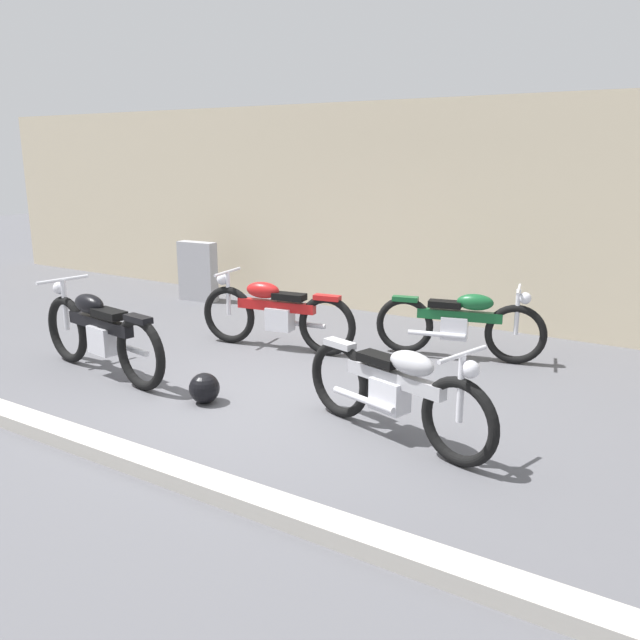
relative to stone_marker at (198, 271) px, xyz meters
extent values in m
plane|color=#56565B|center=(3.48, -2.88, -0.48)|extent=(40.00, 40.00, 0.00)
cube|color=beige|center=(3.48, 0.95, 1.05)|extent=(18.00, 0.30, 3.04)
cube|color=#B7B2A8|center=(3.48, -4.65, -0.42)|extent=(18.00, 0.24, 0.12)
cube|color=#9E9EA3|center=(0.00, 0.00, 0.00)|extent=(0.67, 0.25, 0.95)
sphere|color=black|center=(3.17, -3.36, -0.33)|extent=(0.29, 0.29, 0.29)
torus|color=black|center=(0.99, -3.23, -0.09)|extent=(0.77, 0.20, 0.76)
torus|color=black|center=(2.39, -3.43, -0.09)|extent=(0.77, 0.20, 0.76)
cube|color=silver|center=(1.74, -3.33, -0.07)|extent=(0.36, 0.25, 0.29)
cube|color=black|center=(1.69, -3.33, 0.09)|extent=(1.08, 0.26, 0.13)
ellipsoid|color=black|center=(1.50, -3.30, 0.28)|extent=(0.49, 0.27, 0.21)
cube|color=black|center=(1.87, -3.35, 0.23)|extent=(0.44, 0.25, 0.08)
cube|color=black|center=(2.39, -3.43, 0.26)|extent=(0.35, 0.17, 0.06)
cylinder|color=silver|center=(0.99, -3.23, 0.19)|extent=(0.06, 0.06, 0.58)
cylinder|color=silver|center=(0.99, -3.23, 0.48)|extent=(0.12, 0.61, 0.04)
sphere|color=silver|center=(0.90, -3.22, 0.38)|extent=(0.15, 0.15, 0.15)
cylinder|color=silver|center=(1.96, -3.24, -0.15)|extent=(0.73, 0.17, 0.06)
torus|color=black|center=(2.02, -1.63, -0.12)|extent=(0.73, 0.20, 0.72)
torus|color=black|center=(3.34, -1.43, -0.12)|extent=(0.73, 0.20, 0.72)
cube|color=silver|center=(2.73, -1.52, -0.10)|extent=(0.34, 0.24, 0.28)
cube|color=#B21919|center=(2.68, -1.53, 0.06)|extent=(1.02, 0.25, 0.12)
ellipsoid|color=#B21919|center=(2.51, -1.56, 0.24)|extent=(0.46, 0.26, 0.20)
cube|color=black|center=(2.86, -1.50, 0.19)|extent=(0.42, 0.24, 0.08)
cube|color=#B21919|center=(3.34, -1.43, 0.22)|extent=(0.33, 0.17, 0.06)
cylinder|color=silver|center=(2.02, -1.63, 0.16)|extent=(0.06, 0.06, 0.54)
cylinder|color=silver|center=(2.02, -1.63, 0.43)|extent=(0.12, 0.57, 0.04)
sphere|color=silver|center=(1.95, -1.65, 0.33)|extent=(0.14, 0.14, 0.14)
cylinder|color=silver|center=(2.91, -1.38, -0.16)|extent=(0.69, 0.16, 0.06)
torus|color=black|center=(5.68, -3.30, -0.12)|extent=(0.71, 0.27, 0.71)
torus|color=black|center=(4.42, -2.95, -0.12)|extent=(0.71, 0.27, 0.71)
cube|color=silver|center=(5.01, -3.11, -0.10)|extent=(0.35, 0.27, 0.27)
cube|color=#ADADB2|center=(5.05, -3.12, 0.05)|extent=(0.98, 0.36, 0.12)
ellipsoid|color=#ADADB2|center=(5.22, -3.17, 0.23)|extent=(0.46, 0.30, 0.19)
cube|color=black|center=(4.89, -3.08, 0.18)|extent=(0.42, 0.27, 0.08)
cube|color=#ADADB2|center=(4.42, -2.95, 0.21)|extent=(0.33, 0.19, 0.06)
cylinder|color=silver|center=(5.68, -3.30, 0.14)|extent=(0.05, 0.05, 0.53)
cylinder|color=silver|center=(5.68, -3.30, 0.41)|extent=(0.18, 0.55, 0.03)
sphere|color=silver|center=(5.76, -3.32, 0.31)|extent=(0.14, 0.14, 0.14)
cylinder|color=silver|center=(4.79, -3.17, -0.17)|extent=(0.67, 0.24, 0.06)
torus|color=black|center=(5.31, -0.56, -0.13)|extent=(0.69, 0.24, 0.69)
torus|color=black|center=(4.07, -0.86, -0.13)|extent=(0.69, 0.24, 0.69)
cube|color=silver|center=(4.65, -0.72, -0.11)|extent=(0.34, 0.25, 0.26)
cube|color=#145128|center=(4.69, -0.71, 0.04)|extent=(0.96, 0.32, 0.11)
ellipsoid|color=#145128|center=(4.86, -0.67, 0.21)|extent=(0.45, 0.28, 0.19)
cube|color=black|center=(4.53, -0.75, 0.16)|extent=(0.41, 0.25, 0.08)
cube|color=#145128|center=(4.07, -0.86, 0.19)|extent=(0.32, 0.18, 0.06)
cylinder|color=silver|center=(5.31, -0.56, 0.13)|extent=(0.05, 0.05, 0.52)
cylinder|color=silver|center=(5.31, -0.56, 0.38)|extent=(0.16, 0.54, 0.03)
sphere|color=silver|center=(5.38, -0.54, 0.29)|extent=(0.13, 0.13, 0.13)
cylinder|color=silver|center=(4.49, -0.87, -0.18)|extent=(0.65, 0.21, 0.06)
camera|label=1|loc=(7.29, -7.78, 1.85)|focal=36.99mm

